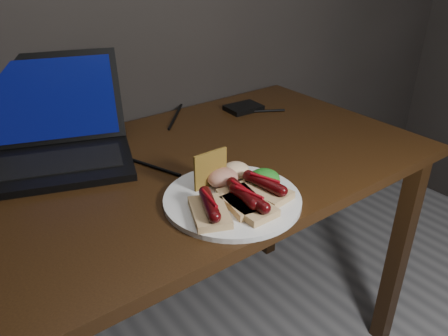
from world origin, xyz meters
name	(u,v)px	position (x,y,z in m)	size (l,w,h in m)	color
desk	(168,200)	(0.00, 1.38, 0.66)	(1.40, 0.70, 0.75)	#351F0D
laptop	(58,139)	(-0.18, 1.60, 0.81)	(0.43, 0.42, 0.25)	black
hard_drive	(243,108)	(0.42, 1.59, 0.76)	(0.11, 0.08, 0.02)	black
desk_cables	(147,145)	(0.03, 1.53, 0.75)	(0.99, 0.43, 0.01)	black
plate	(232,199)	(0.04, 1.17, 0.76)	(0.30, 0.30, 0.01)	silver
bread_sausage_left	(210,209)	(-0.04, 1.14, 0.78)	(0.11, 0.13, 0.04)	#E1C084
bread_sausage_center	(242,198)	(0.04, 1.13, 0.78)	(0.09, 0.13, 0.04)	#E1C084
bread_sausage_right	(264,188)	(0.10, 1.13, 0.78)	(0.09, 0.12, 0.04)	#E1C084
bread_sausage_extra	(249,203)	(0.04, 1.11, 0.78)	(0.07, 0.12, 0.04)	#E1C084
crispbread	(211,169)	(0.03, 1.23, 0.80)	(0.09, 0.01, 0.09)	#AB842E
salad_greens	(264,178)	(0.13, 1.16, 0.78)	(0.07, 0.07, 0.04)	#1B6213
salsa_mound	(222,177)	(0.05, 1.22, 0.78)	(0.07, 0.07, 0.04)	maroon
coleslaw_mound	(236,170)	(0.10, 1.23, 0.78)	(0.06, 0.06, 0.04)	#F1E4D0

